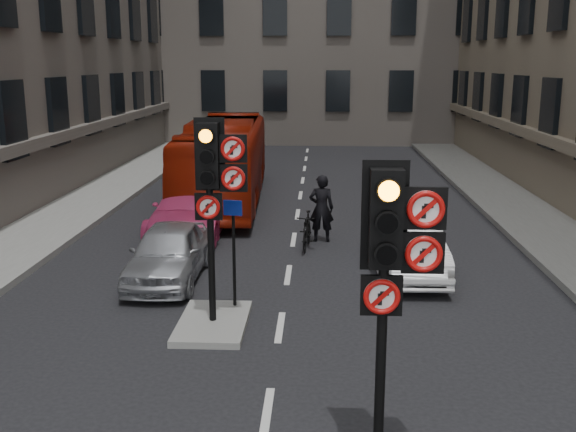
# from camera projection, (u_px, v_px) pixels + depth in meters

# --- Properties ---
(pavement_left) EXTENTS (3.00, 50.00, 0.16)m
(pavement_left) POSITION_uv_depth(u_px,v_px,m) (42.00, 225.00, 19.09)
(pavement_left) COLOR gray
(pavement_left) RESTS_ON ground
(pavement_right) EXTENTS (3.00, 50.00, 0.16)m
(pavement_right) POSITION_uv_depth(u_px,v_px,m) (558.00, 231.00, 18.42)
(pavement_right) COLOR gray
(pavement_right) RESTS_ON ground
(centre_island) EXTENTS (1.20, 2.00, 0.12)m
(centre_island) POSITION_uv_depth(u_px,v_px,m) (213.00, 323.00, 12.01)
(centre_island) COLOR gray
(centre_island) RESTS_ON ground
(signal_near) EXTENTS (0.91, 0.40, 3.58)m
(signal_near) POSITION_uv_depth(u_px,v_px,m) (392.00, 251.00, 7.41)
(signal_near) COLOR black
(signal_near) RESTS_ON ground
(signal_far) EXTENTS (0.91, 0.40, 3.58)m
(signal_far) POSITION_uv_depth(u_px,v_px,m) (214.00, 177.00, 11.40)
(signal_far) COLOR black
(signal_far) RESTS_ON centre_island
(car_silver) EXTENTS (1.46, 3.59, 1.22)m
(car_silver) POSITION_uv_depth(u_px,v_px,m) (168.00, 253.00, 14.41)
(car_silver) COLOR #ACAEB4
(car_silver) RESTS_ON ground
(car_white) EXTENTS (1.46, 4.04, 1.32)m
(car_white) POSITION_uv_depth(u_px,v_px,m) (406.00, 243.00, 14.98)
(car_white) COLOR white
(car_white) RESTS_ON ground
(car_pink) EXTENTS (1.88, 4.61, 1.34)m
(car_pink) POSITION_uv_depth(u_px,v_px,m) (191.00, 210.00, 18.22)
(car_pink) COLOR #C1386D
(car_pink) RESTS_ON ground
(bus_red) EXTENTS (2.75, 9.96, 2.75)m
(bus_red) POSITION_uv_depth(u_px,v_px,m) (224.00, 161.00, 22.33)
(bus_red) COLOR maroon
(bus_red) RESTS_ON ground
(motorcycle) EXTENTS (0.57, 1.57, 0.92)m
(motorcycle) POSITION_uv_depth(u_px,v_px,m) (307.00, 231.00, 16.87)
(motorcycle) COLOR black
(motorcycle) RESTS_ON ground
(motorcyclist) EXTENTS (0.65, 0.43, 1.77)m
(motorcyclist) POSITION_uv_depth(u_px,v_px,m) (321.00, 208.00, 17.45)
(motorcyclist) COLOR black
(motorcyclist) RESTS_ON ground
(info_sign) EXTENTS (0.35, 0.13, 2.03)m
(info_sign) POSITION_uv_depth(u_px,v_px,m) (234.00, 238.00, 12.40)
(info_sign) COLOR black
(info_sign) RESTS_ON centre_island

